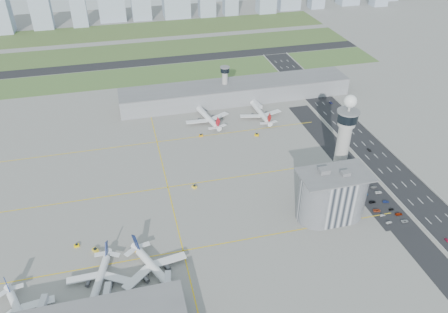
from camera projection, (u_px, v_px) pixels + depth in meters
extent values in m
plane|color=gray|center=(238.00, 206.00, 275.32)|extent=(1000.00, 1000.00, 0.00)
cube|color=#4A6D33|center=(160.00, 74.00, 453.44)|extent=(480.00, 50.00, 0.08)
cube|color=#3F5729|center=(152.00, 50.00, 514.19)|extent=(480.00, 60.00, 0.08)
cube|color=#385226|center=(146.00, 30.00, 578.99)|extent=(480.00, 70.00, 0.08)
cube|color=black|center=(156.00, 61.00, 483.40)|extent=(480.00, 22.00, 0.10)
cube|color=black|center=(399.00, 179.00, 298.93)|extent=(28.00, 500.00, 0.10)
cube|color=#9E9E99|center=(381.00, 182.00, 295.75)|extent=(0.60, 500.00, 1.20)
cube|color=#9E9E99|center=(417.00, 176.00, 301.50)|extent=(0.60, 500.00, 1.20)
cube|color=black|center=(374.00, 194.00, 285.69)|extent=(18.00, 260.00, 0.08)
cube|color=black|center=(381.00, 205.00, 275.56)|extent=(20.00, 44.00, 0.10)
cube|color=yellow|center=(183.00, 251.00, 242.79)|extent=(260.00, 0.60, 0.01)
cube|color=yellow|center=(168.00, 187.00, 291.39)|extent=(260.00, 0.60, 0.01)
cube|color=yellow|center=(157.00, 142.00, 339.99)|extent=(260.00, 0.60, 0.01)
cube|color=yellow|center=(168.00, 187.00, 291.39)|extent=(0.60, 260.00, 0.01)
cylinder|color=#ADAAA5|center=(341.00, 152.00, 283.42)|extent=(8.40, 8.40, 48.00)
cylinder|color=#ADAAA5|center=(347.00, 122.00, 271.33)|extent=(11.00, 11.00, 4.00)
cylinder|color=black|center=(348.00, 117.00, 269.14)|extent=(13.00, 13.00, 6.00)
cylinder|color=slate|center=(349.00, 112.00, 267.21)|extent=(14.00, 14.00, 1.00)
cylinder|color=#ADAAA5|center=(349.00, 108.00, 265.84)|extent=(1.60, 1.60, 5.00)
sphere|color=white|center=(350.00, 101.00, 263.37)|extent=(8.00, 8.00, 8.00)
cylinder|color=#ADAAA5|center=(225.00, 86.00, 395.30)|extent=(5.00, 5.00, 28.00)
cylinder|color=black|center=(225.00, 70.00, 387.06)|extent=(8.00, 8.00, 4.00)
cylinder|color=slate|center=(225.00, 67.00, 385.68)|extent=(8.60, 8.60, 0.80)
cube|color=#B2B2B7|center=(332.00, 196.00, 259.95)|extent=(18.00, 24.00, 30.00)
cylinder|color=#B2B2B7|center=(318.00, 198.00, 258.10)|extent=(24.00, 24.00, 30.00)
cylinder|color=#B2B2B7|center=(346.00, 193.00, 261.80)|extent=(24.00, 24.00, 30.00)
cube|color=slate|center=(336.00, 175.00, 251.49)|extent=(42.00, 24.00, 0.80)
cube|color=slate|center=(324.00, 171.00, 251.81)|extent=(6.00, 5.00, 3.00)
cube|color=slate|center=(345.00, 173.00, 250.18)|extent=(5.00, 4.00, 2.40)
cube|color=gray|center=(236.00, 92.00, 399.30)|extent=(210.00, 32.00, 15.00)
cube|color=slate|center=(236.00, 84.00, 394.96)|extent=(210.00, 32.00, 0.80)
imported|color=white|center=(389.00, 222.00, 261.42)|extent=(4.00, 2.07, 1.30)
imported|color=gray|center=(383.00, 215.00, 266.99)|extent=(3.53, 1.45, 1.14)
imported|color=#B64522|center=(377.00, 210.00, 270.64)|extent=(4.88, 2.87, 1.27)
imported|color=black|center=(372.00, 202.00, 277.63)|extent=(4.36, 1.78, 1.27)
imported|color=navy|center=(365.00, 194.00, 284.25)|extent=(3.79, 1.81, 1.25)
imported|color=white|center=(359.00, 189.00, 288.46)|extent=(3.68, 1.75, 1.17)
imported|color=#AAADB0|center=(405.00, 221.00, 262.47)|extent=(4.62, 2.43, 1.24)
imported|color=maroon|center=(399.00, 214.00, 267.78)|extent=(4.59, 2.04, 1.31)
imported|color=black|center=(391.00, 209.00, 271.62)|extent=(3.38, 1.39, 1.15)
imported|color=#101B48|center=(386.00, 202.00, 277.77)|extent=(4.04, 2.00, 1.27)
imported|color=white|center=(378.00, 192.00, 285.92)|extent=(4.83, 2.80, 1.27)
imported|color=gray|center=(374.00, 187.00, 290.61)|extent=(4.52, 2.13, 1.28)
imported|color=#B71D46|center=(447.00, 240.00, 249.03)|extent=(1.53, 3.30, 1.09)
imported|color=black|center=(369.00, 150.00, 329.01)|extent=(1.78, 4.12, 1.32)
imported|color=navy|center=(331.00, 103.00, 396.16)|extent=(1.92, 4.11, 1.14)
imported|color=gray|center=(293.00, 78.00, 442.37)|extent=(1.68, 3.89, 1.31)
cube|color=#9EADC1|center=(39.00, 3.00, 566.03)|extent=(25.49, 20.39, 66.89)
cube|color=#9EADC1|center=(79.00, 9.00, 580.30)|extent=(20.04, 16.03, 45.20)
cube|color=#9EADC1|center=(207.00, 6.00, 625.94)|extent=(23.01, 18.41, 27.75)
cube|color=#9EADC1|center=(231.00, 1.00, 629.78)|extent=(20.22, 16.18, 38.97)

